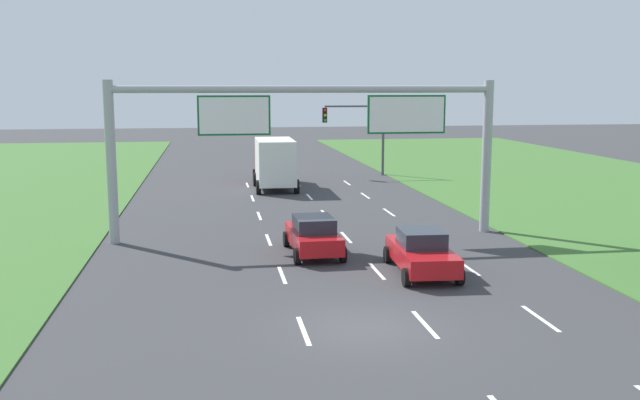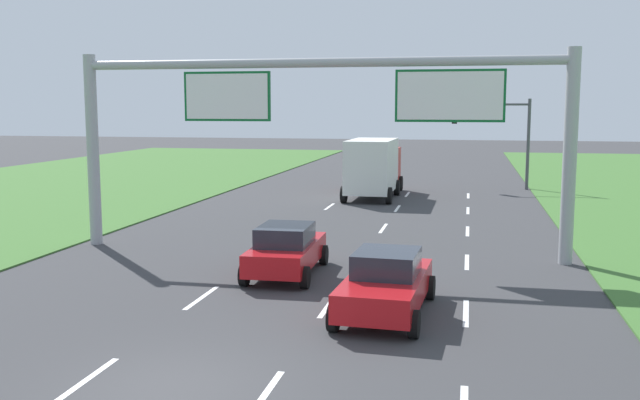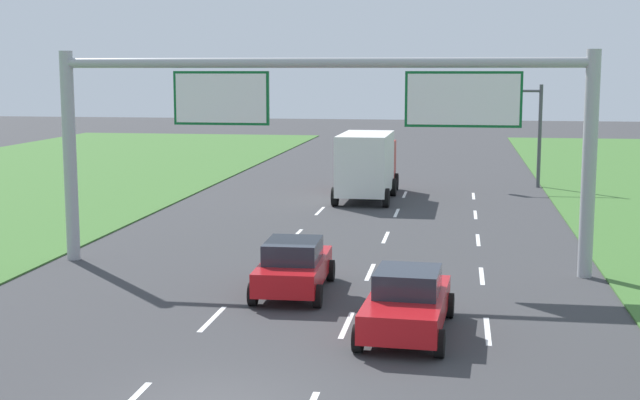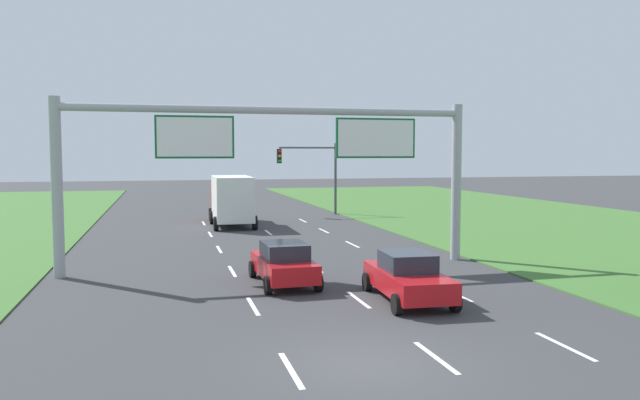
# 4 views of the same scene
# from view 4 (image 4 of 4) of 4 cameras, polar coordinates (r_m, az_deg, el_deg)

# --- Properties ---
(ground_plane) EXTENTS (200.00, 200.00, 0.00)m
(ground_plane) POSITION_cam_4_polar(r_m,az_deg,el_deg) (14.85, 4.18, -14.68)
(ground_plane) COLOR #38383A
(lane_dashes_inner_left) EXTENTS (0.14, 50.40, 0.01)m
(lane_dashes_inner_left) POSITION_cam_4_polar(r_m,az_deg,el_deg) (20.10, -6.15, -9.61)
(lane_dashes_inner_left) COLOR white
(lane_dashes_inner_left) RESTS_ON ground_plane
(lane_dashes_inner_right) EXTENTS (0.14, 50.40, 0.01)m
(lane_dashes_inner_right) POSITION_cam_4_polar(r_m,az_deg,el_deg) (20.86, 3.53, -9.08)
(lane_dashes_inner_right) COLOR white
(lane_dashes_inner_right) RESTS_ON ground_plane
(lane_dashes_slip) EXTENTS (0.14, 50.40, 0.01)m
(lane_dashes_slip) POSITION_cam_4_polar(r_m,az_deg,el_deg) (22.15, 12.28, -8.37)
(lane_dashes_slip) COLOR white
(lane_dashes_slip) RESTS_ON ground_plane
(car_near_red) EXTENTS (2.28, 4.53, 1.58)m
(car_near_red) POSITION_cam_4_polar(r_m,az_deg,el_deg) (20.76, 8.04, -6.99)
(car_near_red) COLOR red
(car_near_red) RESTS_ON ground_plane
(car_lead_silver) EXTENTS (2.11, 4.28, 1.56)m
(car_lead_silver) POSITION_cam_4_polar(r_m,az_deg,el_deg) (23.11, -3.34, -5.77)
(car_lead_silver) COLOR red
(car_lead_silver) RESTS_ON ground_plane
(box_truck) EXTENTS (2.76, 7.36, 3.31)m
(box_truck) POSITION_cam_4_polar(r_m,az_deg,el_deg) (42.05, -8.14, 0.09)
(box_truck) COLOR #B21E19
(box_truck) RESTS_ON ground_plane
(sign_gantry) EXTENTS (17.24, 0.44, 7.00)m
(sign_gantry) POSITION_cam_4_polar(r_m,az_deg,el_deg) (26.12, -3.87, 4.45)
(sign_gantry) COLOR #9EA0A5
(sign_gantry) RESTS_ON ground_plane
(traffic_light_mast) EXTENTS (4.76, 0.49, 5.60)m
(traffic_light_mast) POSITION_cam_4_polar(r_m,az_deg,el_deg) (48.59, -0.77, 3.18)
(traffic_light_mast) COLOR #47494F
(traffic_light_mast) RESTS_ON ground_plane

